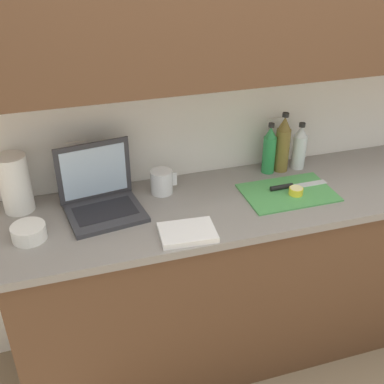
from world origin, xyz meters
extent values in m
plane|color=#847056|center=(0.00, 0.00, 0.00)|extent=(12.00, 12.00, 0.00)
cube|color=white|center=(0.00, 0.32, 1.30)|extent=(5.20, 0.06, 2.60)
cube|color=white|center=(-0.77, 0.29, 1.09)|extent=(0.09, 0.01, 0.12)
cube|color=white|center=(0.18, 0.29, 1.09)|extent=(0.09, 0.01, 0.12)
cube|color=brown|center=(0.00, 0.00, 0.44)|extent=(2.27, 0.55, 0.88)
cube|color=gray|center=(0.00, 0.00, 0.89)|extent=(2.34, 0.58, 0.03)
cube|color=#333338|center=(-0.70, 0.04, 0.92)|extent=(0.34, 0.31, 0.02)
cube|color=black|center=(-0.70, 0.04, 0.93)|extent=(0.27, 0.19, 0.00)
cube|color=#333338|center=(-0.72, 0.17, 1.06)|extent=(0.32, 0.05, 0.26)
cube|color=silver|center=(-0.72, 0.16, 1.06)|extent=(0.27, 0.04, 0.22)
cube|color=#4C9E51|center=(0.11, -0.02, 0.91)|extent=(0.41, 0.27, 0.01)
cube|color=silver|center=(0.24, 0.01, 0.92)|extent=(0.17, 0.04, 0.00)
cylinder|color=black|center=(0.10, 0.01, 0.93)|extent=(0.11, 0.02, 0.02)
cylinder|color=yellow|center=(0.14, -0.05, 0.93)|extent=(0.06, 0.06, 0.03)
cylinder|color=#F4EAA3|center=(0.14, -0.05, 0.95)|extent=(0.06, 0.06, 0.00)
cylinder|color=silver|center=(0.28, 0.20, 0.99)|extent=(0.07, 0.07, 0.17)
cone|color=silver|center=(0.28, 0.20, 1.10)|extent=(0.06, 0.06, 0.05)
cylinder|color=black|center=(0.28, 0.20, 1.14)|extent=(0.03, 0.03, 0.02)
cylinder|color=olive|center=(0.18, 0.20, 1.02)|extent=(0.07, 0.07, 0.21)
cone|color=olive|center=(0.18, 0.20, 1.16)|extent=(0.06, 0.06, 0.07)
cylinder|color=black|center=(0.18, 0.20, 1.20)|extent=(0.03, 0.03, 0.02)
cylinder|color=#2D934C|center=(0.11, 0.20, 1.00)|extent=(0.06, 0.06, 0.18)
cone|color=#2D934C|center=(0.11, 0.20, 1.12)|extent=(0.06, 0.06, 0.05)
cylinder|color=black|center=(0.11, 0.20, 1.15)|extent=(0.03, 0.03, 0.02)
cylinder|color=silver|center=(-0.43, 0.16, 0.96)|extent=(0.10, 0.10, 0.11)
cube|color=silver|center=(-0.37, 0.16, 0.97)|extent=(0.02, 0.01, 0.06)
cylinder|color=white|center=(-1.01, -0.04, 0.94)|extent=(0.13, 0.13, 0.06)
cylinder|color=white|center=(-1.05, 0.19, 1.04)|extent=(0.13, 0.13, 0.25)
cube|color=white|center=(-0.41, -0.20, 0.92)|extent=(0.23, 0.18, 0.02)
camera|label=1|loc=(-0.85, -1.69, 2.02)|focal=45.00mm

